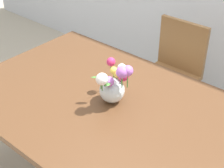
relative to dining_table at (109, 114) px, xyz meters
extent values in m
cube|color=brown|center=(0.00, 0.00, 0.05)|extent=(1.83, 1.16, 0.04)
cylinder|color=brown|center=(-0.84, 0.50, -0.32)|extent=(0.07, 0.07, 0.69)
cube|color=olive|center=(-0.11, 0.84, -0.21)|extent=(0.42, 0.42, 0.04)
cylinder|color=olive|center=(0.07, 0.66, -0.44)|extent=(0.04, 0.04, 0.44)
cylinder|color=olive|center=(-0.29, 0.66, -0.44)|extent=(0.04, 0.04, 0.44)
cylinder|color=olive|center=(0.07, 1.02, -0.44)|extent=(0.04, 0.04, 0.44)
cylinder|color=olive|center=(-0.29, 1.02, -0.44)|extent=(0.04, 0.04, 0.44)
cube|color=olive|center=(-0.11, 1.03, 0.02)|extent=(0.42, 0.04, 0.42)
sphere|color=silver|center=(-0.01, 0.04, 0.15)|extent=(0.15, 0.15, 0.15)
sphere|color=#E55B4C|center=(-0.02, -0.05, 0.27)|extent=(0.06, 0.06, 0.06)
cylinder|color=#478438|center=(-0.02, -0.05, 0.23)|extent=(0.01, 0.01, 0.06)
sphere|color=#B266C6|center=(0.01, -0.01, 0.24)|extent=(0.06, 0.06, 0.06)
cylinder|color=#478438|center=(0.01, -0.01, 0.22)|extent=(0.01, 0.01, 0.04)
sphere|color=#D12D66|center=(0.02, 0.10, 0.23)|extent=(0.07, 0.07, 0.07)
cylinder|color=#478438|center=(0.02, 0.10, 0.22)|extent=(0.01, 0.01, 0.03)
sphere|color=#D12D66|center=(-0.09, 0.12, 0.28)|extent=(0.05, 0.05, 0.05)
cylinder|color=#478438|center=(-0.09, 0.12, 0.24)|extent=(0.01, 0.01, 0.08)
sphere|color=#B266C6|center=(0.07, 0.03, 0.31)|extent=(0.07, 0.07, 0.07)
cylinder|color=#478438|center=(0.07, 0.03, 0.25)|extent=(0.01, 0.01, 0.10)
sphere|color=white|center=(0.04, 0.06, 0.31)|extent=(0.05, 0.05, 0.05)
cylinder|color=#478438|center=(0.04, 0.06, 0.25)|extent=(0.01, 0.01, 0.11)
sphere|color=white|center=(0.00, -0.06, 0.28)|extent=(0.07, 0.07, 0.07)
cylinder|color=#478438|center=(0.00, -0.06, 0.24)|extent=(0.01, 0.01, 0.08)
sphere|color=#B266C6|center=(0.09, 0.06, 0.31)|extent=(0.06, 0.06, 0.06)
cylinder|color=#478438|center=(0.09, 0.06, 0.26)|extent=(0.01, 0.01, 0.11)
sphere|color=#EFD14C|center=(-0.01, 0.08, 0.24)|extent=(0.04, 0.04, 0.04)
cylinder|color=#478438|center=(-0.01, 0.08, 0.22)|extent=(0.01, 0.01, 0.04)
sphere|color=#EFD14C|center=(-0.03, 0.08, 0.25)|extent=(0.05, 0.05, 0.05)
cylinder|color=#478438|center=(-0.03, 0.08, 0.23)|extent=(0.01, 0.01, 0.05)
ellipsoid|color=#478438|center=(0.01, -0.03, 0.25)|extent=(0.04, 0.07, 0.03)
ellipsoid|color=#478438|center=(0.02, -0.03, 0.25)|extent=(0.05, 0.07, 0.01)
ellipsoid|color=#478438|center=(-0.07, -0.02, 0.24)|extent=(0.07, 0.07, 0.01)
camera|label=1|loc=(1.06, -1.22, 1.28)|focal=54.58mm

